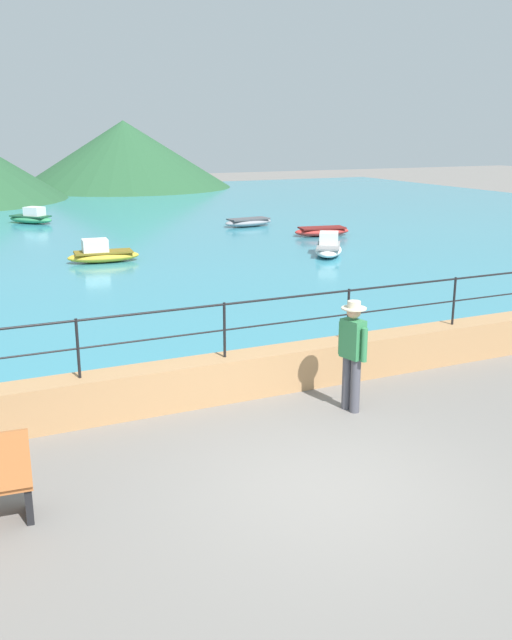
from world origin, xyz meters
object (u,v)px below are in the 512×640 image
Objects in this scene: boat_2 at (329,247)px; boat_3 at (102,254)px; boat_1 at (248,222)px; boat_0 at (31,218)px; person_walking at (352,350)px; boat_4 at (322,231)px.

boat_2 is 7.62m from boat_3.
boat_0 is at bearing 149.24° from boat_1.
person_walking is at bearing -86.37° from boat_0.
person_walking reaches higher than boat_3.
boat_3 is (-0.79, 13.77, -0.65)m from person_walking.
boat_3 reaches higher than boat_1.
boat_1 is (8.64, -5.15, -0.07)m from boat_0.
person_walking is 17.99m from boat_4.
person_walking reaches higher than boat_4.
person_walking is at bearing -119.09° from boat_2.
boat_0 is 10.06m from boat_1.
boat_3 is at bearing 93.26° from person_walking.
boat_2 is at bearing -93.59° from boat_1.
boat_1 is 7.85m from boat_2.
boat_4 is at bearing -41.52° from boat_0.
boat_4 is (9.39, 2.02, -0.07)m from boat_3.
boat_3 reaches higher than boat_4.
boat_2 reaches higher than boat_4.
person_walking is 0.73× the size of boat_1.
boat_0 is at bearing 94.09° from boat_3.
boat_2 is (-0.49, -7.83, 0.07)m from boat_1.
boat_4 is at bearing 12.12° from boat_3.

